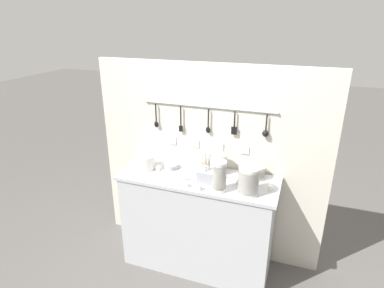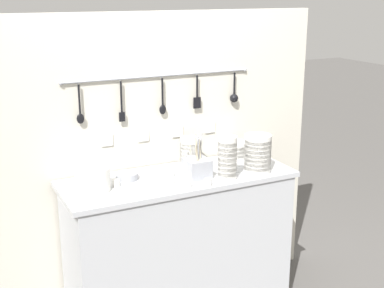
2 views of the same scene
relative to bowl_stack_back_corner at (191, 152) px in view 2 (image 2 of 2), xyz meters
name	(u,v)px [view 2 (image 2 of 2)]	position (x,y,z in m)	size (l,w,h in m)	color
counter	(179,248)	(-0.15, -0.14, -0.56)	(1.40, 0.51, 0.94)	#ADAFB5
back_wall	(160,162)	(-0.15, 0.15, -0.09)	(2.20, 0.09, 1.89)	beige
bowl_stack_back_corner	(191,152)	(0.00, 0.00, 0.00)	(0.13, 0.13, 0.18)	silver
bowl_stack_tall_left	(235,150)	(0.32, 0.01, -0.03)	(0.15, 0.15, 0.12)	silver
bowl_stack_wide_centre	(227,158)	(0.08, -0.31, 0.04)	(0.11, 0.11, 0.26)	silver
bowl_stack_nested_right	(258,154)	(0.31, -0.28, 0.03)	(0.16, 0.16, 0.24)	silver
plate_stack	(93,179)	(-0.67, -0.13, -0.03)	(0.19, 0.19, 0.13)	silver
steel_mixing_bowl	(127,176)	(-0.44, -0.05, -0.07)	(0.13, 0.13, 0.04)	#93969E
cutlery_caddy	(197,168)	(-0.05, -0.20, -0.03)	(0.14, 0.14, 0.27)	#93969E
cup_front_right	(268,160)	(0.47, -0.16, -0.07)	(0.04, 0.04, 0.04)	silver
cup_beside_plates	(116,183)	(-0.54, -0.13, -0.07)	(0.04, 0.04, 0.04)	silver
cup_by_caddy	(208,182)	(-0.06, -0.35, -0.07)	(0.04, 0.04, 0.04)	silver
cup_centre	(232,165)	(0.21, -0.15, -0.07)	(0.04, 0.04, 0.04)	silver
cup_front_left	(171,173)	(-0.19, -0.12, -0.07)	(0.04, 0.04, 0.04)	silver
cup_back_left	(188,184)	(-0.18, -0.33, -0.07)	(0.04, 0.04, 0.04)	silver
cup_edge_near	(171,181)	(-0.24, -0.24, -0.07)	(0.04, 0.04, 0.04)	silver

